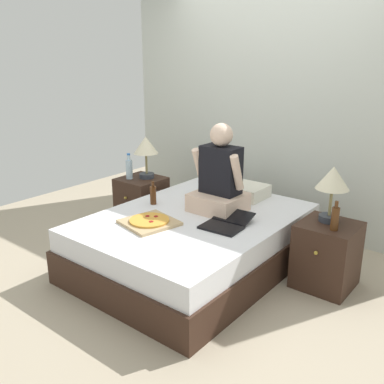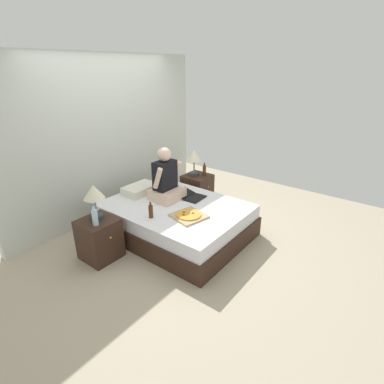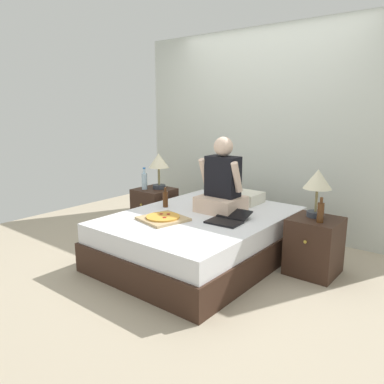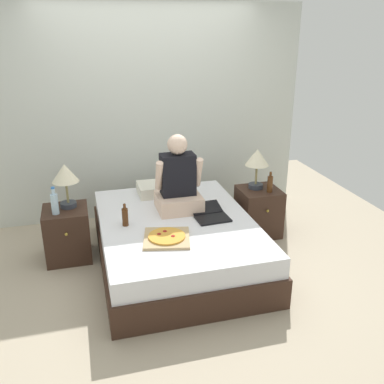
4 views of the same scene
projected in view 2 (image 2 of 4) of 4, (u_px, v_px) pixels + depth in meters
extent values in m
plane|color=tan|center=(176.00, 233.00, 4.47)|extent=(5.73, 5.73, 0.00)
cube|color=silver|center=(109.00, 138.00, 4.75)|extent=(3.73, 0.12, 2.50)
cube|color=#382319|center=(176.00, 225.00, 4.42)|extent=(1.49, 2.00, 0.28)
cube|color=white|center=(176.00, 211.00, 4.33)|extent=(1.45, 1.94, 0.19)
cube|color=#382319|center=(100.00, 239.00, 3.83)|extent=(0.44, 0.44, 0.54)
sphere|color=gold|center=(110.00, 238.00, 3.65)|extent=(0.03, 0.03, 0.03)
cylinder|color=#333842|center=(97.00, 216.00, 3.77)|extent=(0.16, 0.16, 0.05)
cylinder|color=olive|center=(96.00, 207.00, 3.72)|extent=(0.02, 0.02, 0.22)
cone|color=beige|center=(94.00, 192.00, 3.64)|extent=(0.26, 0.26, 0.18)
cylinder|color=silver|center=(95.00, 218.00, 3.57)|extent=(0.07, 0.07, 0.20)
cylinder|color=silver|center=(94.00, 208.00, 3.52)|extent=(0.03, 0.03, 0.06)
cylinder|color=blue|center=(93.00, 205.00, 3.51)|extent=(0.04, 0.04, 0.02)
cube|color=#382319|center=(197.00, 189.00, 5.35)|extent=(0.44, 0.44, 0.54)
sphere|color=gold|center=(208.00, 187.00, 5.17)|extent=(0.03, 0.03, 0.03)
cylinder|color=#333842|center=(194.00, 174.00, 5.24)|extent=(0.16, 0.16, 0.05)
cylinder|color=olive|center=(194.00, 166.00, 5.19)|extent=(0.02, 0.02, 0.22)
cone|color=beige|center=(194.00, 155.00, 5.11)|extent=(0.26, 0.26, 0.18)
cylinder|color=#512D14|center=(204.00, 171.00, 5.20)|extent=(0.06, 0.06, 0.18)
cylinder|color=#512D14|center=(204.00, 164.00, 5.16)|extent=(0.03, 0.03, 0.05)
cube|color=silver|center=(140.00, 189.00, 4.67)|extent=(0.52, 0.34, 0.12)
cube|color=beige|center=(167.00, 194.00, 4.45)|extent=(0.44, 0.40, 0.16)
cube|color=black|center=(165.00, 175.00, 4.35)|extent=(0.34, 0.20, 0.42)
sphere|color=beige|center=(164.00, 154.00, 4.23)|extent=(0.20, 0.20, 0.20)
cylinder|color=beige|center=(158.00, 178.00, 4.17)|extent=(0.07, 0.18, 0.32)
cylinder|color=beige|center=(176.00, 171.00, 4.46)|extent=(0.07, 0.18, 0.32)
cube|color=black|center=(195.00, 198.00, 4.48)|extent=(0.33, 0.24, 0.02)
cube|color=black|center=(184.00, 193.00, 4.57)|extent=(0.33, 0.22, 0.06)
cube|color=tan|center=(189.00, 216.00, 3.94)|extent=(0.48, 0.48, 0.03)
cylinder|color=gold|center=(189.00, 215.00, 3.93)|extent=(0.33, 0.33, 0.02)
cylinder|color=maroon|center=(184.00, 215.00, 3.91)|extent=(0.04, 0.04, 0.00)
cylinder|color=maroon|center=(193.00, 213.00, 3.95)|extent=(0.04, 0.04, 0.00)
cylinder|color=maroon|center=(184.00, 212.00, 3.97)|extent=(0.04, 0.04, 0.00)
cylinder|color=#4C2811|center=(151.00, 212.00, 3.89)|extent=(0.06, 0.06, 0.17)
cylinder|color=#4C2811|center=(150.00, 204.00, 3.85)|extent=(0.03, 0.03, 0.05)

